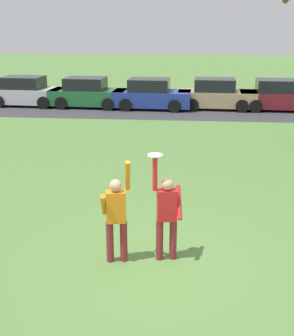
{
  "coord_description": "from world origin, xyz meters",
  "views": [
    {
      "loc": [
        0.47,
        -7.29,
        4.31
      ],
      "look_at": [
        -0.32,
        1.16,
        1.5
      ],
      "focal_mm": 46.54,
      "sensor_mm": 36.0,
      "label": 1
    }
  ],
  "objects": [
    {
      "name": "frisbee_disc",
      "position": [
        -0.08,
        0.11,
        2.09
      ],
      "size": [
        0.27,
        0.27,
        0.02
      ],
      "primitive_type": "cylinder",
      "color": "white",
      "rests_on": "person_catcher"
    },
    {
      "name": "parked_car_maroon",
      "position": [
        5.21,
        16.07,
        0.73
      ],
      "size": [
        4.17,
        2.17,
        1.59
      ],
      "rotation": [
        0.0,
        0.0,
        -0.04
      ],
      "color": "maroon",
      "rests_on": "ground_plane"
    },
    {
      "name": "parked_car_green",
      "position": [
        -4.94,
        16.01,
        0.73
      ],
      "size": [
        4.17,
        2.17,
        1.59
      ],
      "rotation": [
        0.0,
        0.0,
        -0.04
      ],
      "color": "#1E6633",
      "rests_on": "ground_plane"
    },
    {
      "name": "parking_strip",
      "position": [
        0.39,
        16.09,
        0.0
      ],
      "size": [
        26.47,
        6.4,
        0.01
      ],
      "primitive_type": "cube",
      "color": "#38383D",
      "rests_on": "ground_plane"
    },
    {
      "name": "parked_car_blue",
      "position": [
        -1.47,
        15.81,
        0.73
      ],
      "size": [
        4.17,
        2.17,
        1.59
      ],
      "rotation": [
        0.0,
        0.0,
        -0.04
      ],
      "color": "#233893",
      "rests_on": "ground_plane"
    },
    {
      "name": "person_defender",
      "position": [
        -0.78,
        -0.01,
        0.98
      ],
      "size": [
        0.59,
        0.5,
        2.04
      ],
      "rotation": [
        0.0,
        0.0,
        0.18
      ],
      "color": "maroon",
      "rests_on": "ground_plane"
    },
    {
      "name": "person_catcher",
      "position": [
        0.14,
        0.15,
        0.98
      ],
      "size": [
        0.57,
        0.49,
        2.08
      ],
      "rotation": [
        0.0,
        0.0,
        -2.97
      ],
      "color": "maroon",
      "rests_on": "ground_plane"
    },
    {
      "name": "parked_car_tan",
      "position": [
        1.99,
        16.15,
        0.73
      ],
      "size": [
        4.17,
        2.17,
        1.59
      ],
      "rotation": [
        0.0,
        0.0,
        -0.04
      ],
      "color": "tan",
      "rests_on": "ground_plane"
    },
    {
      "name": "parked_car_silver",
      "position": [
        -8.46,
        16.17,
        0.73
      ],
      "size": [
        4.17,
        2.17,
        1.59
      ],
      "rotation": [
        0.0,
        0.0,
        -0.04
      ],
      "color": "#BCBCC1",
      "rests_on": "ground_plane"
    },
    {
      "name": "ground_plane",
      "position": [
        0.0,
        0.0,
        0.0
      ],
      "size": [
        120.0,
        120.0,
        0.0
      ],
      "primitive_type": "plane",
      "color": "#567F3D"
    }
  ]
}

